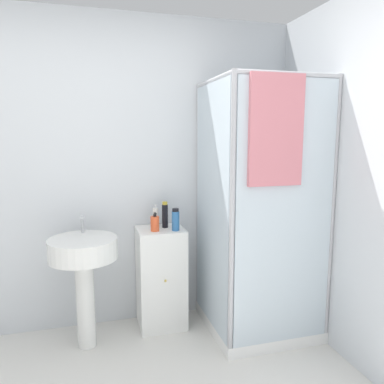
# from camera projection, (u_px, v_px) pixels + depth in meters

# --- Properties ---
(wall_back) EXTENTS (6.40, 0.06, 2.50)m
(wall_back) POSITION_uv_depth(u_px,v_px,m) (91.00, 174.00, 2.98)
(wall_back) COLOR silver
(wall_back) RESTS_ON ground_plane
(shower_enclosure) EXTENTS (0.80, 0.83, 1.97)m
(shower_enclosure) POSITION_uv_depth(u_px,v_px,m) (255.00, 261.00, 2.91)
(shower_enclosure) COLOR white
(shower_enclosure) RESTS_ON ground_plane
(vanity_cabinet) EXTENTS (0.37, 0.36, 0.82)m
(vanity_cabinet) POSITION_uv_depth(u_px,v_px,m) (161.00, 277.00, 3.05)
(vanity_cabinet) COLOR white
(vanity_cabinet) RESTS_ON ground_plane
(sink) EXTENTS (0.49, 0.49, 0.96)m
(sink) POSITION_uv_depth(u_px,v_px,m) (84.00, 262.00, 2.70)
(sink) COLOR white
(sink) RESTS_ON ground_plane
(soap_dispenser) EXTENTS (0.07, 0.07, 0.15)m
(soap_dispenser) POSITION_uv_depth(u_px,v_px,m) (155.00, 223.00, 2.91)
(soap_dispenser) COLOR #E5562D
(soap_dispenser) RESTS_ON vanity_cabinet
(shampoo_bottle_tall_black) EXTENTS (0.05, 0.05, 0.21)m
(shampoo_bottle_tall_black) POSITION_uv_depth(u_px,v_px,m) (165.00, 215.00, 3.02)
(shampoo_bottle_tall_black) COLOR black
(shampoo_bottle_tall_black) RESTS_ON vanity_cabinet
(shampoo_bottle_blue) EXTENTS (0.06, 0.06, 0.18)m
(shampoo_bottle_blue) POSITION_uv_depth(u_px,v_px,m) (176.00, 220.00, 2.92)
(shampoo_bottle_blue) COLOR #2D66A3
(shampoo_bottle_blue) RESTS_ON vanity_cabinet
(lotion_bottle_white) EXTENTS (0.05, 0.05, 0.19)m
(lotion_bottle_white) POSITION_uv_depth(u_px,v_px,m) (156.00, 217.00, 3.03)
(lotion_bottle_white) COLOR white
(lotion_bottle_white) RESTS_ON vanity_cabinet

